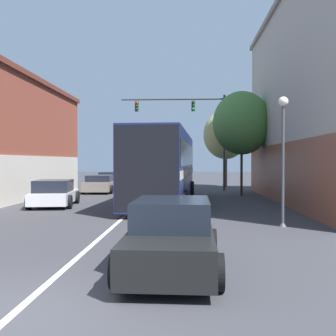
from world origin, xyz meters
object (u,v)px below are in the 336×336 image
at_px(parked_car_left_mid, 101,184).
at_px(parked_car_left_far, 111,179).
at_px(parked_car_left_near, 54,194).
at_px(street_tree_near, 242,123).
at_px(street_lamp, 283,146).
at_px(bus, 164,164).
at_px(traffic_signal_gantry, 195,122).
at_px(street_tree_far, 226,135).
at_px(hatchback_foreground, 172,237).

xyz_separation_m(parked_car_left_mid, parked_car_left_far, (-0.66, 7.10, 0.01)).
bearing_deg(parked_car_left_near, street_tree_near, -65.10).
relative_size(parked_car_left_mid, street_lamp, 1.04).
relative_size(bus, parked_car_left_near, 3.02).
xyz_separation_m(parked_car_left_near, parked_car_left_mid, (0.38, 8.88, -0.02)).
distance_m(traffic_signal_gantry, street_tree_near, 5.40).
bearing_deg(traffic_signal_gantry, street_tree_far, 55.66).
relative_size(hatchback_foreground, street_lamp, 0.90).
xyz_separation_m(bus, hatchback_foreground, (0.93, -12.87, -1.40)).
relative_size(traffic_signal_gantry, street_tree_near, 1.18).
bearing_deg(traffic_signal_gantry, hatchback_foreground, -92.33).
xyz_separation_m(traffic_signal_gantry, street_lamp, (2.69, -16.70, -2.51)).
relative_size(traffic_signal_gantry, street_tree_far, 1.20).
height_order(parked_car_left_far, street_lamp, street_lamp).
distance_m(hatchback_foreground, street_tree_near, 18.62).
height_order(bus, traffic_signal_gantry, traffic_signal_gantry).
height_order(parked_car_left_mid, traffic_signal_gantry, traffic_signal_gantry).
height_order(hatchback_foreground, parked_car_left_far, hatchback_foreground).
bearing_deg(street_tree_near, traffic_signal_gantry, 123.19).
relative_size(parked_car_left_near, street_tree_far, 0.61).
relative_size(bus, street_lamp, 2.78).
distance_m(street_lamp, street_tree_far, 20.76).
bearing_deg(traffic_signal_gantry, parked_car_left_near, -123.36).
distance_m(parked_car_left_mid, street_tree_far, 12.06).
xyz_separation_m(parked_car_left_mid, street_tree_near, (9.83, -2.36, 4.14)).
distance_m(parked_car_left_far, street_tree_far, 11.03).
xyz_separation_m(hatchback_foreground, parked_car_left_far, (-6.64, 27.21, -0.06)).
height_order(hatchback_foreground, street_lamp, street_lamp).
bearing_deg(parked_car_left_near, parked_car_left_mid, -10.13).
distance_m(hatchback_foreground, street_lamp, 6.94).
bearing_deg(parked_car_left_mid, street_tree_near, -105.60).
bearing_deg(street_lamp, hatchback_foreground, -122.91).
height_order(hatchback_foreground, street_tree_far, street_tree_far).
height_order(hatchback_foreground, traffic_signal_gantry, traffic_signal_gantry).
height_order(street_lamp, street_tree_far, street_tree_far).
xyz_separation_m(bus, street_tree_far, (4.55, 13.37, 2.48)).
height_order(street_lamp, street_tree_near, street_tree_near).
bearing_deg(hatchback_foreground, parked_car_left_far, 14.81).
height_order(bus, street_lamp, street_lamp).
xyz_separation_m(hatchback_foreground, traffic_signal_gantry, (0.90, 22.26, 4.59)).
bearing_deg(bus, street_tree_near, -41.41).
bearing_deg(bus, traffic_signal_gantry, -8.11).
height_order(parked_car_left_near, parked_car_left_far, parked_car_left_near).
bearing_deg(street_tree_far, parked_car_left_far, 174.60).
bearing_deg(parked_car_left_mid, parked_car_left_near, 175.46).
relative_size(street_lamp, street_tree_near, 0.65).
bearing_deg(street_tree_far, street_lamp, -90.08).
bearing_deg(street_lamp, parked_car_left_near, 150.29).
bearing_deg(parked_car_left_near, street_tree_far, -41.33).
bearing_deg(parked_car_left_far, traffic_signal_gantry, -119.93).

